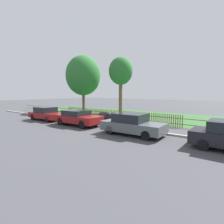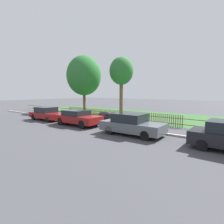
{
  "view_description": "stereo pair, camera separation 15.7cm",
  "coord_description": "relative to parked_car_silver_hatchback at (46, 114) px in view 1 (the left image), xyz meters",
  "views": [
    {
      "loc": [
        10.91,
        -11.35,
        2.84
      ],
      "look_at": [
        1.46,
        1.07,
        1.1
      ],
      "focal_mm": 28.0,
      "sensor_mm": 36.0,
      "label": 1
    },
    {
      "loc": [
        11.04,
        -11.25,
        2.84
      ],
      "look_at": [
        1.46,
        1.07,
        1.1
      ],
      "focal_mm": 28.0,
      "sensor_mm": 36.0,
      "label": 2
    }
  ],
  "objects": [
    {
      "name": "tree_behind_motorcycle",
      "position": [
        2.23,
        10.29,
        5.06
      ],
      "size": [
        3.33,
        3.33,
        7.75
      ],
      "color": "brown",
      "rests_on": "ground"
    },
    {
      "name": "covered_motorcycle",
      "position": [
        5.68,
        2.73,
        -0.07
      ],
      "size": [
        1.94,
        0.78,
        1.02
      ],
      "rotation": [
        0.0,
        0.0,
        -0.07
      ],
      "color": "black",
      "rests_on": "ground"
    },
    {
      "name": "parked_car_silver_hatchback",
      "position": [
        0.0,
        0.0,
        0.0
      ],
      "size": [
        4.1,
        1.93,
        1.35
      ],
      "rotation": [
        0.0,
        0.0,
        0.03
      ],
      "color": "maroon",
      "rests_on": "ground"
    },
    {
      "name": "parked_car_black_saloon",
      "position": [
        4.8,
        -0.02,
        0.01
      ],
      "size": [
        4.36,
        2.0,
        1.32
      ],
      "rotation": [
        0.0,
        0.0,
        0.03
      ],
      "color": "maroon",
      "rests_on": "ground"
    },
    {
      "name": "ground_plane",
      "position": [
        5.36,
        1.18,
        -0.68
      ],
      "size": [
        120.0,
        120.0,
        0.0
      ],
      "primitive_type": "plane",
      "color": "#424247"
    },
    {
      "name": "kerb_stone",
      "position": [
        5.36,
        1.28,
        -0.62
      ],
      "size": [
        36.05,
        0.2,
        0.12
      ],
      "primitive_type": "cube",
      "color": "#B2ADA3",
      "rests_on": "ground"
    },
    {
      "name": "grass_strip",
      "position": [
        5.36,
        9.19,
        -0.68
      ],
      "size": [
        36.05,
        9.88,
        0.01
      ],
      "primitive_type": "cube",
      "color": "#33602D",
      "rests_on": "ground"
    },
    {
      "name": "park_fence",
      "position": [
        5.36,
        4.27,
        -0.16
      ],
      "size": [
        36.05,
        0.05,
        1.05
      ],
      "color": "brown",
      "rests_on": "ground"
    },
    {
      "name": "parked_car_navy_estate",
      "position": [
        10.32,
        -0.07,
        0.04
      ],
      "size": [
        4.31,
        2.04,
        1.44
      ],
      "rotation": [
        0.0,
        0.0,
        0.04
      ],
      "color": "#51565B",
      "rests_on": "ground"
    },
    {
      "name": "tree_nearest_kerb",
      "position": [
        -3.39,
        8.48,
        4.7
      ],
      "size": [
        5.17,
        5.17,
        8.36
      ],
      "color": "brown",
      "rests_on": "ground"
    }
  ]
}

